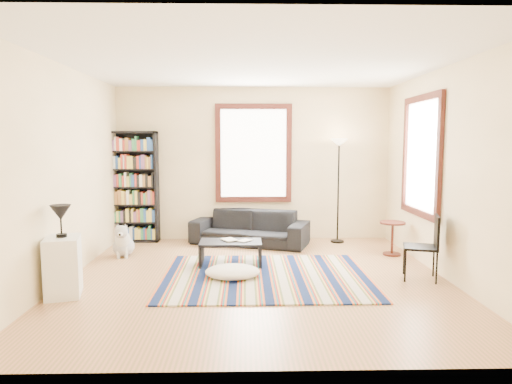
{
  "coord_description": "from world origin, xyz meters",
  "views": [
    {
      "loc": [
        -0.15,
        -5.93,
        1.8
      ],
      "look_at": [
        0.0,
        0.5,
        1.1
      ],
      "focal_mm": 32.0,
      "sensor_mm": 36.0,
      "label": 1
    }
  ],
  "objects_px": {
    "coffee_table": "(231,253)",
    "floor_lamp": "(338,191)",
    "folding_chair": "(420,247)",
    "side_table": "(392,238)",
    "dog": "(124,240)",
    "sofa": "(250,227)",
    "floor_cushion": "(233,272)",
    "bookshelf": "(133,187)",
    "white_cabinet": "(63,266)"
  },
  "relations": [
    {
      "from": "coffee_table",
      "to": "floor_lamp",
      "type": "height_order",
      "value": "floor_lamp"
    },
    {
      "from": "floor_lamp",
      "to": "folding_chair",
      "type": "bearing_deg",
      "value": -74.23
    },
    {
      "from": "side_table",
      "to": "dog",
      "type": "bearing_deg",
      "value": 179.62
    },
    {
      "from": "sofa",
      "to": "floor_cushion",
      "type": "distance_m",
      "value": 2.1
    },
    {
      "from": "bookshelf",
      "to": "side_table",
      "type": "relative_size",
      "value": 3.7
    },
    {
      "from": "bookshelf",
      "to": "side_table",
      "type": "height_order",
      "value": "bookshelf"
    },
    {
      "from": "dog",
      "to": "sofa",
      "type": "bearing_deg",
      "value": 16.83
    },
    {
      "from": "floor_lamp",
      "to": "bookshelf",
      "type": "bearing_deg",
      "value": 177.37
    },
    {
      "from": "bookshelf",
      "to": "coffee_table",
      "type": "height_order",
      "value": "bookshelf"
    },
    {
      "from": "bookshelf",
      "to": "dog",
      "type": "xyz_separation_m",
      "value": [
        0.1,
        -1.1,
        -0.74
      ]
    },
    {
      "from": "white_cabinet",
      "to": "folding_chair",
      "type": "bearing_deg",
      "value": -7.69
    },
    {
      "from": "folding_chair",
      "to": "bookshelf",
      "type": "bearing_deg",
      "value": 167.63
    },
    {
      "from": "floor_lamp",
      "to": "dog",
      "type": "relative_size",
      "value": 3.57
    },
    {
      "from": "dog",
      "to": "coffee_table",
      "type": "bearing_deg",
      "value": -24.42
    },
    {
      "from": "floor_cushion",
      "to": "floor_lamp",
      "type": "height_order",
      "value": "floor_lamp"
    },
    {
      "from": "sofa",
      "to": "folding_chair",
      "type": "relative_size",
      "value": 2.37
    },
    {
      "from": "dog",
      "to": "bookshelf",
      "type": "bearing_deg",
      "value": 89.5
    },
    {
      "from": "floor_cushion",
      "to": "floor_lamp",
      "type": "xyz_separation_m",
      "value": [
        1.84,
        2.17,
        0.84
      ]
    },
    {
      "from": "floor_lamp",
      "to": "white_cabinet",
      "type": "height_order",
      "value": "floor_lamp"
    },
    {
      "from": "folding_chair",
      "to": "floor_cushion",
      "type": "bearing_deg",
      "value": -165.09
    },
    {
      "from": "bookshelf",
      "to": "floor_cushion",
      "type": "bearing_deg",
      "value": -51.5
    },
    {
      "from": "floor_cushion",
      "to": "coffee_table",
      "type": "bearing_deg",
      "value": 93.81
    },
    {
      "from": "white_cabinet",
      "to": "coffee_table",
      "type": "bearing_deg",
      "value": 18.89
    },
    {
      "from": "coffee_table",
      "to": "bookshelf",
      "type": "bearing_deg",
      "value": 137.17
    },
    {
      "from": "floor_lamp",
      "to": "side_table",
      "type": "height_order",
      "value": "floor_lamp"
    },
    {
      "from": "bookshelf",
      "to": "floor_lamp",
      "type": "height_order",
      "value": "bookshelf"
    },
    {
      "from": "floor_cushion",
      "to": "white_cabinet",
      "type": "xyz_separation_m",
      "value": [
        -1.98,
        -0.62,
        0.26
      ]
    },
    {
      "from": "side_table",
      "to": "floor_lamp",
      "type": "bearing_deg",
      "value": 125.54
    },
    {
      "from": "floor_lamp",
      "to": "folding_chair",
      "type": "xyz_separation_m",
      "value": [
        0.64,
        -2.25,
        -0.5
      ]
    },
    {
      "from": "bookshelf",
      "to": "floor_lamp",
      "type": "relative_size",
      "value": 1.08
    },
    {
      "from": "side_table",
      "to": "folding_chair",
      "type": "relative_size",
      "value": 0.63
    },
    {
      "from": "bookshelf",
      "to": "dog",
      "type": "distance_m",
      "value": 1.33
    },
    {
      "from": "bookshelf",
      "to": "side_table",
      "type": "distance_m",
      "value": 4.59
    },
    {
      "from": "floor_lamp",
      "to": "side_table",
      "type": "bearing_deg",
      "value": -54.46
    },
    {
      "from": "floor_cushion",
      "to": "floor_lamp",
      "type": "relative_size",
      "value": 0.39
    },
    {
      "from": "side_table",
      "to": "white_cabinet",
      "type": "relative_size",
      "value": 0.77
    },
    {
      "from": "floor_cushion",
      "to": "folding_chair",
      "type": "relative_size",
      "value": 0.85
    },
    {
      "from": "sofa",
      "to": "floor_lamp",
      "type": "xyz_separation_m",
      "value": [
        1.59,
        0.1,
        0.63
      ]
    },
    {
      "from": "dog",
      "to": "floor_cushion",
      "type": "bearing_deg",
      "value": -40.78
    },
    {
      "from": "floor_lamp",
      "to": "side_table",
      "type": "xyz_separation_m",
      "value": [
        0.69,
        -0.96,
        -0.66
      ]
    },
    {
      "from": "side_table",
      "to": "white_cabinet",
      "type": "bearing_deg",
      "value": -157.84
    },
    {
      "from": "bookshelf",
      "to": "floor_lamp",
      "type": "distance_m",
      "value": 3.7
    },
    {
      "from": "floor_cushion",
      "to": "sofa",
      "type": "bearing_deg",
      "value": 83.2
    },
    {
      "from": "side_table",
      "to": "folding_chair",
      "type": "distance_m",
      "value": 1.3
    },
    {
      "from": "bookshelf",
      "to": "folding_chair",
      "type": "distance_m",
      "value": 5.0
    },
    {
      "from": "sofa",
      "to": "bookshelf",
      "type": "relative_size",
      "value": 1.02
    },
    {
      "from": "bookshelf",
      "to": "side_table",
      "type": "bearing_deg",
      "value": -14.46
    },
    {
      "from": "floor_cushion",
      "to": "white_cabinet",
      "type": "height_order",
      "value": "white_cabinet"
    },
    {
      "from": "side_table",
      "to": "dog",
      "type": "height_order",
      "value": "side_table"
    },
    {
      "from": "folding_chair",
      "to": "dog",
      "type": "bearing_deg",
      "value": 179.51
    }
  ]
}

